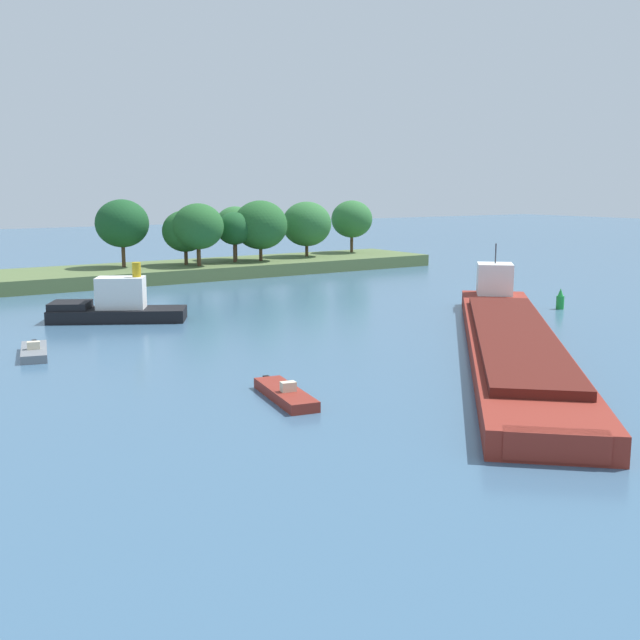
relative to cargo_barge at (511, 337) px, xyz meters
The scene contains 6 objects.
treeline_island 52.68m from the cargo_barge, 83.37° to the left, with size 58.06×12.98×9.47m.
cargo_barge is the anchor object (origin of this frame).
tugboat 31.97m from the cargo_barge, 125.02° to the left, with size 11.27×8.45×4.84m.
small_motorboat 31.69m from the cargo_barge, 149.43° to the left, with size 2.80×5.58×1.04m.
fishing_skiff 19.10m from the cargo_barge, behind, with size 2.62×6.25×1.05m.
channel_buoy_green 19.93m from the cargo_barge, 29.98° to the left, with size 0.70×0.70×1.90m.
Camera 1 is at (-39.56, -12.87, 10.98)m, focal length 43.33 mm.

